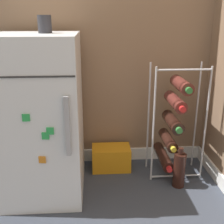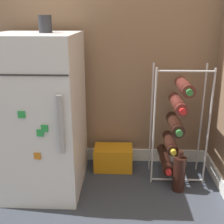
{
  "view_description": "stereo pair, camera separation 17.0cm",
  "coord_description": "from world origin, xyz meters",
  "px_view_note": "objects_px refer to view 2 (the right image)",
  "views": [
    {
      "loc": [
        0.03,
        -1.32,
        1.02
      ],
      "look_at": [
        0.13,
        0.29,
        0.47
      ],
      "focal_mm": 45.0,
      "sensor_mm": 36.0,
      "label": 1
    },
    {
      "loc": [
        0.2,
        -1.32,
        1.02
      ],
      "look_at": [
        0.13,
        0.29,
        0.47
      ],
      "focal_mm": 45.0,
      "sensor_mm": 36.0,
      "label": 2
    }
  ],
  "objects_px": {
    "mini_fridge": "(41,114)",
    "loose_bottle_floor": "(179,173)",
    "soda_box": "(113,158)",
    "fridge_top_cup": "(45,24)",
    "wine_rack": "(175,123)"
  },
  "relations": [
    {
      "from": "soda_box",
      "to": "loose_bottle_floor",
      "type": "relative_size",
      "value": 1.0
    },
    {
      "from": "wine_rack",
      "to": "soda_box",
      "type": "xyz_separation_m",
      "value": [
        -0.39,
        0.08,
        -0.3
      ]
    },
    {
      "from": "mini_fridge",
      "to": "loose_bottle_floor",
      "type": "relative_size",
      "value": 3.55
    },
    {
      "from": "loose_bottle_floor",
      "to": "fridge_top_cup",
      "type": "bearing_deg",
      "value": 175.8
    },
    {
      "from": "fridge_top_cup",
      "to": "soda_box",
      "type": "bearing_deg",
      "value": 27.63
    },
    {
      "from": "soda_box",
      "to": "loose_bottle_floor",
      "type": "bearing_deg",
      "value": -30.95
    },
    {
      "from": "fridge_top_cup",
      "to": "loose_bottle_floor",
      "type": "bearing_deg",
      "value": -4.2
    },
    {
      "from": "mini_fridge",
      "to": "soda_box",
      "type": "relative_size",
      "value": 3.55
    },
    {
      "from": "soda_box",
      "to": "mini_fridge",
      "type": "bearing_deg",
      "value": -154.98
    },
    {
      "from": "wine_rack",
      "to": "loose_bottle_floor",
      "type": "xyz_separation_m",
      "value": [
        0.02,
        -0.16,
        -0.26
      ]
    },
    {
      "from": "soda_box",
      "to": "fridge_top_cup",
      "type": "xyz_separation_m",
      "value": [
        -0.36,
        -0.19,
        0.9
      ]
    },
    {
      "from": "wine_rack",
      "to": "fridge_top_cup",
      "type": "relative_size",
      "value": 8.09
    },
    {
      "from": "wine_rack",
      "to": "mini_fridge",
      "type": "bearing_deg",
      "value": -171.99
    },
    {
      "from": "mini_fridge",
      "to": "soda_box",
      "type": "distance_m",
      "value": 0.6
    },
    {
      "from": "soda_box",
      "to": "wine_rack",
      "type": "bearing_deg",
      "value": -11.88
    }
  ]
}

